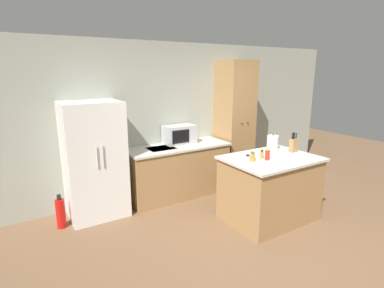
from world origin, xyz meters
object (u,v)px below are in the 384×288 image
(spice_bottle_short_red, at_px, (267,154))
(pantry_cabinet, at_px, (234,123))
(spice_bottle_pale_salt, at_px, (248,158))
(spice_bottle_tall_dark, at_px, (253,157))
(kettle, at_px, (273,142))
(spice_bottle_amber_oil, at_px, (262,154))
(refrigerator, at_px, (94,160))
(microwave, at_px, (179,134))
(fire_extinguisher, at_px, (61,213))
(knife_block, at_px, (293,145))
(spice_bottle_green_herb, at_px, (253,156))

(spice_bottle_short_red, bearing_deg, pantry_cabinet, 66.26)
(pantry_cabinet, distance_m, spice_bottle_pale_salt, 1.75)
(spice_bottle_tall_dark, height_order, spice_bottle_short_red, spice_bottle_short_red)
(pantry_cabinet, height_order, spice_bottle_short_red, pantry_cabinet)
(pantry_cabinet, distance_m, kettle, 1.17)
(spice_bottle_amber_oil, relative_size, kettle, 0.50)
(refrigerator, xyz_separation_m, microwave, (1.50, 0.14, 0.19))
(refrigerator, bearing_deg, fire_extinguisher, -166.25)
(kettle, bearing_deg, microwave, 127.27)
(knife_block, height_order, fire_extinguisher, knife_block)
(spice_bottle_amber_oil, distance_m, spice_bottle_pale_salt, 0.28)
(microwave, xyz_separation_m, spice_bottle_pale_salt, (0.18, -1.56, -0.07))
(pantry_cabinet, xyz_separation_m, fire_extinguisher, (-3.18, -0.17, -0.94))
(refrigerator, xyz_separation_m, fire_extinguisher, (-0.54, -0.13, -0.64))
(spice_bottle_amber_oil, xyz_separation_m, kettle, (0.50, 0.28, 0.05))
(knife_block, relative_size, kettle, 1.25)
(pantry_cabinet, height_order, fire_extinguisher, pantry_cabinet)
(spice_bottle_tall_dark, relative_size, spice_bottle_short_red, 0.76)
(refrigerator, xyz_separation_m, spice_bottle_tall_dark, (1.74, -1.46, 0.14))
(refrigerator, distance_m, knife_block, 2.96)
(knife_block, bearing_deg, spice_bottle_short_red, -171.38)
(microwave, height_order, kettle, microwave)
(refrigerator, relative_size, microwave, 3.19)
(spice_bottle_short_red, height_order, spice_bottle_green_herb, spice_bottle_short_red)
(spice_bottle_short_red, height_order, spice_bottle_pale_salt, spice_bottle_short_red)
(spice_bottle_green_herb, relative_size, kettle, 0.44)
(spice_bottle_tall_dark, bearing_deg, spice_bottle_short_red, -10.15)
(microwave, bearing_deg, refrigerator, -174.67)
(knife_block, bearing_deg, spice_bottle_pale_salt, -179.01)
(refrigerator, bearing_deg, knife_block, -28.23)
(refrigerator, height_order, spice_bottle_pale_salt, refrigerator)
(microwave, bearing_deg, spice_bottle_amber_oil, -73.64)
(spice_bottle_tall_dark, xyz_separation_m, kettle, (0.72, 0.34, 0.05))
(spice_bottle_green_herb, height_order, kettle, kettle)
(spice_bottle_short_red, xyz_separation_m, spice_bottle_pale_salt, (-0.29, 0.08, -0.04))
(pantry_cabinet, bearing_deg, spice_bottle_short_red, -113.74)
(refrigerator, bearing_deg, pantry_cabinet, 0.77)
(spice_bottle_short_red, distance_m, spice_bottle_amber_oil, 0.10)
(spice_bottle_green_herb, height_order, spice_bottle_pale_salt, spice_bottle_green_herb)
(pantry_cabinet, relative_size, spice_bottle_short_red, 13.53)
(spice_bottle_green_herb, xyz_separation_m, spice_bottle_pale_salt, (-0.13, -0.05, -0.00))
(knife_block, relative_size, fire_extinguisher, 0.62)
(spice_bottle_amber_oil, height_order, spice_bottle_green_herb, spice_bottle_amber_oil)
(knife_block, bearing_deg, fire_extinguisher, 158.09)
(spice_bottle_short_red, bearing_deg, spice_bottle_amber_oil, 96.63)
(microwave, height_order, spice_bottle_short_red, microwave)
(pantry_cabinet, bearing_deg, refrigerator, -179.23)
(spice_bottle_green_herb, bearing_deg, knife_block, -2.25)
(kettle, bearing_deg, fire_extinguisher, 161.84)
(pantry_cabinet, xyz_separation_m, spice_bottle_tall_dark, (-0.90, -1.49, -0.16))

